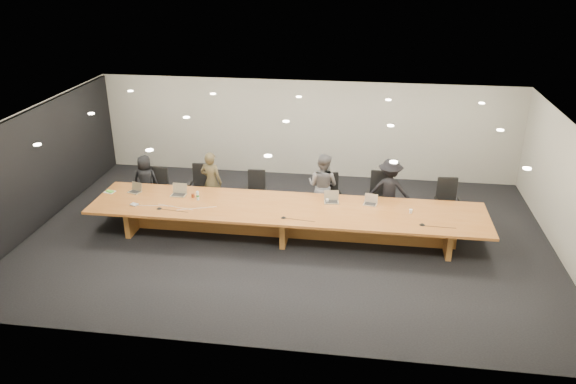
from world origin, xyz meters
name	(u,v)px	position (x,y,z in m)	size (l,w,h in m)	color
ground	(286,236)	(0.00, 0.00, 0.00)	(12.00, 12.00, 0.00)	black
back_wall	(306,129)	(0.00, 4.00, 1.40)	(12.00, 0.02, 2.80)	beige
left_wall_panel	(38,168)	(-5.94, 0.00, 1.37)	(0.08, 7.84, 2.74)	black
conference_table	(286,216)	(0.00, 0.00, 0.52)	(9.00, 1.80, 0.75)	#965220
chair_far_left	(157,188)	(-3.52, 1.20, 0.52)	(0.52, 0.52, 1.03)	black
chair_left	(201,187)	(-2.39, 1.28, 0.58)	(0.59, 0.59, 1.15)	black
chair_mid_left	(256,191)	(-0.96, 1.32, 0.53)	(0.54, 0.54, 1.05)	black
chair_mid_right	(330,196)	(0.93, 1.19, 0.56)	(0.57, 0.57, 1.12)	black
chair_right	(379,196)	(2.11, 1.33, 0.59)	(0.60, 0.60, 1.18)	black
chair_far_right	(448,202)	(3.73, 1.20, 0.58)	(0.59, 0.59, 1.15)	black
person_a	(146,180)	(-3.84, 1.27, 0.67)	(0.66, 0.43, 1.35)	black
person_b	(211,182)	(-2.07, 1.15, 0.79)	(0.57, 0.38, 1.57)	#3A321F
person_c	(323,186)	(0.73, 1.21, 0.82)	(0.80, 0.62, 1.64)	#4D4D4F
person_d	(389,190)	(2.35, 1.24, 0.79)	(1.02, 0.59, 1.58)	black
laptop_a	(134,188)	(-3.75, 0.32, 0.87)	(0.29, 0.21, 0.23)	tan
laptop_b	(178,190)	(-2.64, 0.29, 0.89)	(0.35, 0.25, 0.28)	#B7AD8C
laptop_d	(332,197)	(1.00, 0.41, 0.88)	(0.33, 0.24, 0.26)	tan
laptop_e	(370,200)	(1.89, 0.42, 0.87)	(0.30, 0.22, 0.23)	#C1AC93
water_bottle	(198,196)	(-2.11, 0.11, 0.85)	(0.07, 0.07, 0.21)	silver
amber_mug	(193,196)	(-2.26, 0.23, 0.80)	(0.08, 0.08, 0.10)	maroon
paper_cup_near	(327,201)	(0.90, 0.42, 0.79)	(0.07, 0.07, 0.08)	white
paper_cup_far	(411,211)	(2.79, 0.09, 0.79)	(0.07, 0.07, 0.09)	silver
notepad	(110,192)	(-4.35, 0.25, 0.76)	(0.24, 0.19, 0.01)	silver
lime_gadget	(110,191)	(-4.33, 0.24, 0.78)	(0.18, 0.10, 0.03)	green
av_box	(134,205)	(-3.47, -0.38, 0.76)	(0.17, 0.13, 0.03)	#A2A2A7
mic_left	(159,208)	(-2.83, -0.49, 0.77)	(0.12, 0.12, 0.03)	black
mic_center	(283,217)	(0.02, -0.55, 0.76)	(0.12, 0.12, 0.03)	black
mic_right	(422,224)	(3.00, -0.47, 0.77)	(0.13, 0.13, 0.03)	black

